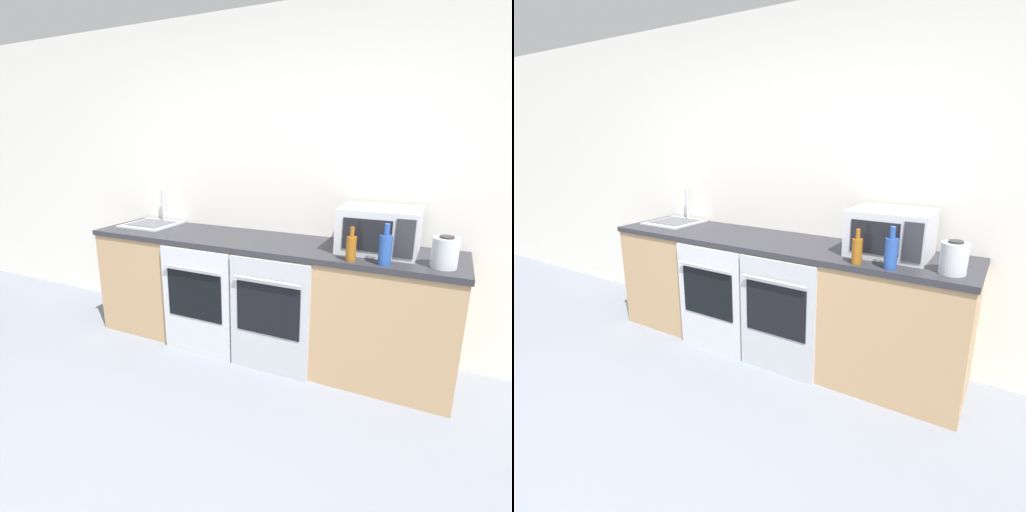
% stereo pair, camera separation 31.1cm
% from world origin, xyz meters
% --- Properties ---
extents(wall_back, '(10.00, 0.06, 2.60)m').
position_xyz_m(wall_back, '(0.00, 2.36, 1.30)').
color(wall_back, silver).
rests_on(wall_back, ground_plane).
extents(counter_back, '(2.87, 0.65, 0.91)m').
position_xyz_m(counter_back, '(0.00, 2.02, 0.45)').
color(counter_back, tan).
rests_on(counter_back, ground_plane).
extents(oven_left, '(0.60, 0.06, 0.86)m').
position_xyz_m(oven_left, '(-0.41, 1.69, 0.44)').
color(oven_left, '#B7BABF').
rests_on(oven_left, ground_plane).
extents(oven_right, '(0.60, 0.06, 0.86)m').
position_xyz_m(oven_right, '(0.20, 1.69, 0.44)').
color(oven_right, '#A8AAAF').
rests_on(oven_right, ground_plane).
extents(microwave, '(0.51, 0.40, 0.30)m').
position_xyz_m(microwave, '(0.85, 2.06, 1.06)').
color(microwave, '#B7BABF').
rests_on(microwave, counter_back).
extents(bottle_blue, '(0.08, 0.08, 0.26)m').
position_xyz_m(bottle_blue, '(0.94, 1.77, 1.01)').
color(bottle_blue, '#234793').
rests_on(bottle_blue, counter_back).
extents(bottle_amber, '(0.06, 0.06, 0.22)m').
position_xyz_m(bottle_amber, '(0.74, 1.76, 0.99)').
color(bottle_amber, '#8C5114').
rests_on(bottle_amber, counter_back).
extents(kettle, '(0.15, 0.15, 0.19)m').
position_xyz_m(kettle, '(1.27, 1.86, 1.00)').
color(kettle, '#B7BABF').
rests_on(kettle, counter_back).
extents(sink, '(0.42, 0.44, 0.30)m').
position_xyz_m(sink, '(-1.13, 2.09, 0.92)').
color(sink, '#A8AAAF').
rests_on(sink, counter_back).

